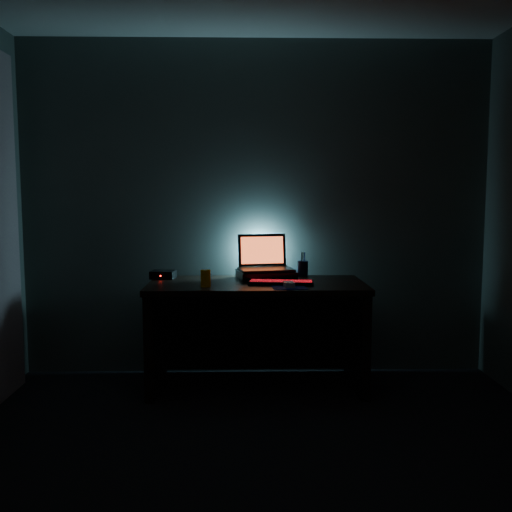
{
  "coord_description": "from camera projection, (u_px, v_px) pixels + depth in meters",
  "views": [
    {
      "loc": [
        -0.09,
        -2.31,
        1.36
      ],
      "look_at": [
        -0.01,
        1.57,
        0.94
      ],
      "focal_mm": 40.0,
      "sensor_mm": 36.0,
      "label": 1
    }
  ],
  "objects": [
    {
      "name": "mouse",
      "position": [
        289.0,
        284.0,
        3.75
      ],
      "size": [
        0.07,
        0.11,
        0.03
      ],
      "primitive_type": "cube",
      "rotation": [
        0.0,
        0.0,
        0.09
      ],
      "color": "#96959B",
      "rests_on": "mousepad"
    },
    {
      "name": "laptop",
      "position": [
        264.0,
        262.0,
        4.17
      ],
      "size": [
        0.42,
        0.35,
        0.26
      ],
      "rotation": [
        0.0,
        0.0,
        0.19
      ],
      "color": "black",
      "rests_on": "riser"
    },
    {
      "name": "juice_glass",
      "position": [
        206.0,
        278.0,
        3.78
      ],
      "size": [
        0.08,
        0.08,
        0.11
      ],
      "primitive_type": "cylinder",
      "rotation": [
        0.0,
        0.0,
        0.19
      ],
      "color": "#FFAE0D",
      "rests_on": "desk"
    },
    {
      "name": "room",
      "position": [
        266.0,
        222.0,
        2.31
      ],
      "size": [
        3.5,
        4.0,
        2.5
      ],
      "color": "black",
      "rests_on": "ground"
    },
    {
      "name": "pen_cup",
      "position": [
        303.0,
        269.0,
        4.27
      ],
      "size": [
        0.1,
        0.1,
        0.11
      ],
      "primitive_type": "cylinder",
      "rotation": [
        0.0,
        0.0,
        0.41
      ],
      "color": "black",
      "rests_on": "desk"
    },
    {
      "name": "router",
      "position": [
        163.0,
        275.0,
        4.16
      ],
      "size": [
        0.19,
        0.16,
        0.06
      ],
      "rotation": [
        0.0,
        0.0,
        -0.12
      ],
      "color": "black",
      "rests_on": "desk"
    },
    {
      "name": "keyboard",
      "position": [
        281.0,
        283.0,
        3.88
      ],
      "size": [
        0.45,
        0.19,
        0.03
      ],
      "rotation": [
        0.0,
        0.0,
        -0.12
      ],
      "color": "black",
      "rests_on": "desk"
    },
    {
      "name": "desk",
      "position": [
        257.0,
        317.0,
        4.05
      ],
      "size": [
        1.5,
        0.7,
        0.75
      ],
      "color": "black",
      "rests_on": "ground"
    },
    {
      "name": "riser",
      "position": [
        266.0,
        275.0,
        4.13
      ],
      "size": [
        0.45,
        0.37,
        0.06
      ],
      "primitive_type": "cube",
      "rotation": [
        0.0,
        0.0,
        0.19
      ],
      "color": "black",
      "rests_on": "desk"
    },
    {
      "name": "mousepad",
      "position": [
        289.0,
        287.0,
        3.75
      ],
      "size": [
        0.24,
        0.22,
        0.0
      ],
      "primitive_type": "cube",
      "rotation": [
        0.0,
        0.0,
        0.09
      ],
      "color": "navy",
      "rests_on": "desk"
    }
  ]
}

